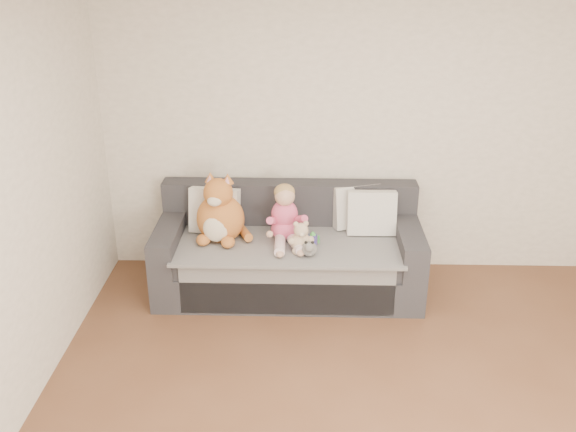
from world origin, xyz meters
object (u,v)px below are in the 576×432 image
Objects in this scene: sofa at (289,254)px; teddy_bear at (301,239)px; plush_cat at (220,215)px; toddler at (285,218)px; sippy_cup at (313,238)px.

teddy_bear is (0.11, -0.26, 0.27)m from sofa.
teddy_bear is (0.67, -0.20, -0.12)m from plush_cat.
toddler is 1.88× the size of teddy_bear.
toddler is 0.82× the size of plush_cat.
plush_cat is at bearing 170.03° from toddler.
toddler is at bearing 9.17° from plush_cat.
sofa is at bearing 15.44° from plush_cat.
sofa is 0.37m from toddler.
sofa reaches higher than teddy_bear.
plush_cat reaches higher than toddler.
sofa is at bearing 142.66° from sippy_cup.
plush_cat reaches higher than teddy_bear.
sofa is 8.28× the size of teddy_bear.
sofa reaches higher than sippy_cup.
sippy_cup is at bearing -31.19° from toddler.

